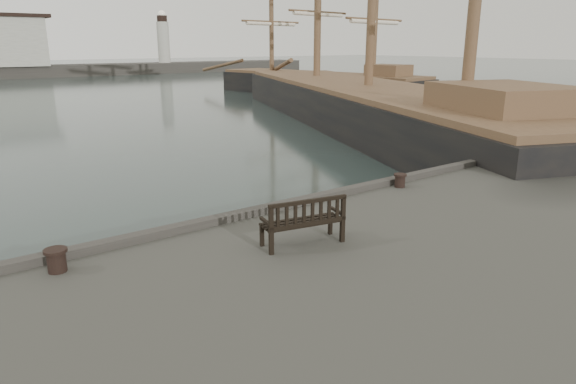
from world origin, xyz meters
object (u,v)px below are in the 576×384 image
Objects in this scene: bench at (303,230)px; bollard_right at (400,180)px; bollard_left at (56,260)px; tall_ship_main at (367,114)px; tall_ship_far at (318,89)px.

bench is 5.46m from bollard_right.
bollard_left is 0.01× the size of tall_ship_main.
tall_ship_far is at bearing 44.65° from bollard_left.
bench is 0.07× the size of tall_ship_far.
tall_ship_main is 1.56× the size of tall_ship_far.
tall_ship_far reaches higher than bollard_left.
bollard_right is 0.01× the size of tall_ship_far.
tall_ship_far reaches higher than bench.
bollard_left is 0.02× the size of tall_ship_far.
bench is at bearing -138.65° from tall_ship_far.
bollard_left is at bearing -178.96° from bollard_right.
bollard_right is 22.66m from tall_ship_main.
tall_ship_far is at bearing 81.28° from tall_ship_main.
bollard_right is at bearing -135.14° from tall_ship_far.
bench is 27.62m from tall_ship_main.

